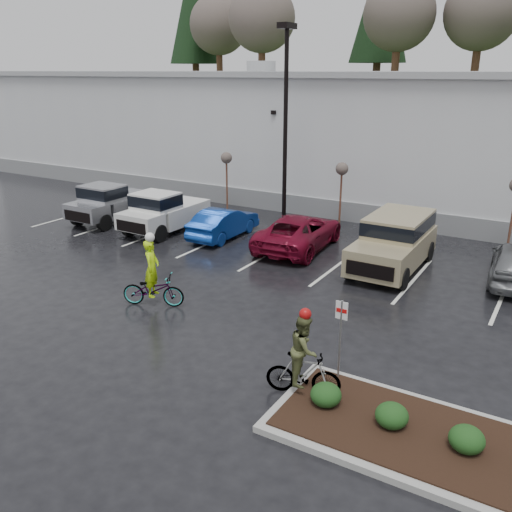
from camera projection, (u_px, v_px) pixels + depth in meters
The scene contains 19 objects.
ground at pixel (207, 348), 14.94m from camera, with size 120.00×120.00×0.00m, color black.
warehouse at pixel (426, 135), 31.61m from camera, with size 60.50×15.50×7.20m.
wooded_ridge at pixel (489, 118), 50.49m from camera, with size 80.00×25.00×6.00m, color #293C19.
lamppost at pixel (286, 106), 24.78m from camera, with size 0.50×1.00×9.22m.
sapling_west at pixel (226, 161), 28.49m from camera, with size 0.60×0.60×3.20m.
sapling_mid at pixel (342, 172), 25.34m from camera, with size 0.60×0.60×3.20m.
curb_island at pixel (465, 454), 10.71m from camera, with size 8.00×3.00×0.15m, color gray.
mulch_bed at pixel (465, 450), 10.68m from camera, with size 7.60×2.60×0.04m, color black.
shrub_a at pixel (326, 395), 12.06m from camera, with size 0.70×0.70×0.52m, color black.
shrub_b at pixel (392, 416), 11.33m from camera, with size 0.70×0.70×0.52m, color black.
shrub_c at pixel (467, 439), 10.60m from camera, with size 0.70×0.70×0.52m, color black.
fire_lane_sign at pixel (341, 331), 12.80m from camera, with size 0.30×0.05×2.20m.
pickup_silver at pixel (117, 201), 27.44m from camera, with size 2.10×5.20×1.96m, color #A1A3A9, non-canonical shape.
pickup_white at pixel (169, 210), 25.74m from camera, with size 2.10×5.20×1.96m, color silver, non-canonical shape.
car_blue at pixel (224, 223), 24.65m from camera, with size 1.44×4.13×1.36m, color navy.
car_red at pixel (299, 232), 23.09m from camera, with size 2.44×5.30×1.47m, color maroon.
suv_tan at pixel (393, 244), 20.53m from camera, with size 2.20×5.10×2.06m, color gray, non-canonical shape.
cyclist_hivis at pixel (153, 283), 17.42m from camera, with size 2.15×1.43×2.46m.
cyclist_olive at pixel (304, 364), 12.55m from camera, with size 1.78×0.98×2.22m.
Camera 1 is at (8.00, -10.72, 7.26)m, focal length 38.00 mm.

